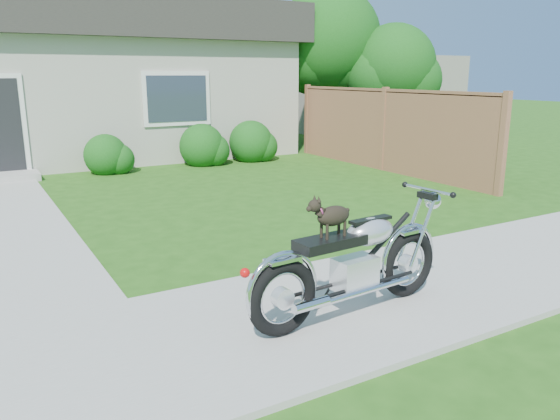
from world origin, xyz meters
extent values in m
plane|color=#235114|center=(0.00, 0.00, 0.00)|extent=(80.00, 80.00, 0.00)
cube|color=#9E9B93|center=(0.00, 0.00, 0.02)|extent=(24.00, 2.20, 0.04)
cube|color=#9E9B93|center=(-1.50, 5.00, 0.01)|extent=(1.20, 8.00, 0.03)
cube|color=#B2AFA0|center=(0.00, 12.00, 1.50)|extent=(12.00, 6.00, 3.00)
cube|color=#2D2B28|center=(0.00, 12.00, 3.50)|extent=(12.60, 6.60, 1.00)
cube|color=#9E9B93|center=(-1.50, 8.62, 0.08)|extent=(1.40, 0.70, 0.16)
cube|color=#2D3847|center=(2.50, 8.97, 1.60)|extent=(1.70, 0.05, 1.30)
cube|color=#925D41|center=(6.30, 5.75, 0.90)|extent=(0.08, 6.50, 1.80)
cube|color=#925D41|center=(6.30, 9.00, 0.95)|extent=(0.12, 0.12, 1.90)
cube|color=#925D41|center=(6.30, 5.75, 0.95)|extent=(0.12, 0.12, 1.90)
cube|color=#925D41|center=(6.30, 2.50, 0.95)|extent=(0.12, 0.12, 1.90)
cube|color=#925D41|center=(6.30, 5.75, 1.82)|extent=(0.08, 6.50, 0.08)
cylinder|color=#3D2B1C|center=(8.70, 8.23, 0.97)|extent=(0.28, 0.28, 1.95)
sphere|color=#164F15|center=(8.70, 8.23, 2.41)|extent=(2.34, 2.34, 2.34)
sphere|color=#164F15|center=(9.10, 7.93, 2.02)|extent=(1.71, 1.71, 1.71)
cylinder|color=#3D2B1C|center=(7.47, 9.71, 1.27)|extent=(0.28, 0.28, 2.54)
sphere|color=#164F15|center=(7.47, 9.71, 3.15)|extent=(3.05, 3.05, 3.05)
sphere|color=#164F15|center=(7.87, 9.41, 2.64)|extent=(2.23, 2.23, 2.23)
sphere|color=#164F15|center=(4.26, 8.50, 0.48)|extent=(1.12, 1.12, 1.12)
sphere|color=#164F15|center=(0.60, 8.50, 0.41)|extent=(0.96, 0.96, 0.96)
sphere|color=#164F15|center=(2.91, 8.50, 0.47)|extent=(1.10, 1.10, 1.10)
imported|color=#305C19|center=(0.51, 8.55, 0.33)|extent=(0.51, 0.51, 0.66)
torus|color=black|center=(1.52, -0.22, 0.38)|extent=(0.68, 0.16, 0.67)
torus|color=black|center=(0.03, -0.33, 0.38)|extent=(0.68, 0.16, 0.67)
cube|color=silver|center=(0.83, -0.27, 0.42)|extent=(0.42, 0.27, 0.30)
ellipsoid|color=silver|center=(1.00, -0.26, 0.79)|extent=(0.53, 0.33, 0.26)
cube|color=black|center=(0.53, -0.30, 0.78)|extent=(0.67, 0.31, 0.09)
cube|color=silver|center=(1.52, -0.22, 0.72)|extent=(0.31, 0.16, 0.03)
cube|color=silver|center=(0.03, -0.33, 0.72)|extent=(0.31, 0.16, 0.03)
cylinder|color=silver|center=(1.74, -0.21, 1.09)|extent=(0.07, 0.60, 0.03)
sphere|color=silver|center=(1.82, -0.20, 0.98)|extent=(0.18, 0.18, 0.17)
cylinder|color=silver|center=(0.84, -0.40, 0.29)|extent=(1.10, 0.14, 0.06)
ellipsoid|color=black|center=(0.56, -0.29, 1.01)|extent=(0.34, 0.18, 0.18)
sphere|color=black|center=(0.35, -0.31, 1.12)|extent=(0.12, 0.12, 0.11)
cylinder|color=black|center=(0.46, -0.26, 0.89)|extent=(0.03, 0.03, 0.14)
cylinder|color=black|center=(0.46, -0.34, 0.89)|extent=(0.03, 0.03, 0.14)
cylinder|color=black|center=(0.65, -0.25, 0.89)|extent=(0.03, 0.03, 0.14)
cylinder|color=black|center=(0.66, -0.33, 0.89)|extent=(0.03, 0.03, 0.14)
torus|color=#CF3784|center=(0.40, -0.31, 1.08)|extent=(0.06, 0.10, 0.09)
camera|label=1|loc=(-2.11, -3.98, 2.19)|focal=35.00mm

